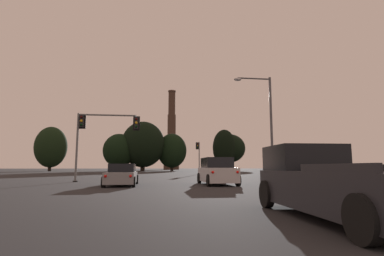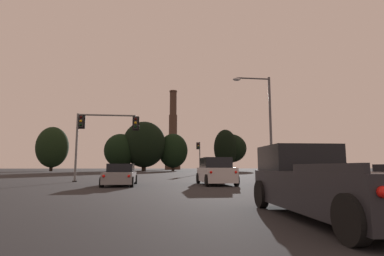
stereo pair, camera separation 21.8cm
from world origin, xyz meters
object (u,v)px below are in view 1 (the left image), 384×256
Objects in this scene: suv_right_lane_front at (217,172)px; traffic_light_overhead_left at (99,129)px; smokestack at (172,138)px; sedan_left_lane_front at (122,175)px; pickup_truck_right_lane_third at (332,184)px; traffic_light_far_right at (198,153)px; street_lamp at (265,117)px.

traffic_light_overhead_left reaches higher than suv_right_lane_front.
sedan_left_lane_front is at bearing -95.02° from smokestack.
suv_right_lane_front is (6.44, 0.09, 0.23)m from sedan_left_lane_front.
sedan_left_lane_front is 6.44m from suv_right_lane_front.
pickup_truck_right_lane_third is at bearing -92.13° from smokestack.
sedan_left_lane_front is 135.57m from smokestack.
traffic_light_overhead_left is at bearing 149.13° from suv_right_lane_front.
suv_right_lane_front reaches higher than sedan_left_lane_front.
traffic_light_far_right is at bearing -90.97° from smokestack.
suv_right_lane_front is at bearing -92.28° from smokestack.
sedan_left_lane_front is 0.96× the size of suv_right_lane_front.
pickup_truck_right_lane_third is at bearing -90.63° from suv_right_lane_front.
pickup_truck_right_lane_third is 21.37m from traffic_light_overhead_left.
pickup_truck_right_lane_third is at bearing -65.33° from sedan_left_lane_front.
traffic_light_far_right is 0.14× the size of smokestack.
street_lamp is at bearing -88.15° from traffic_light_far_right.
traffic_light_far_right is 29.15m from traffic_light_overhead_left.
traffic_light_far_right reaches higher than pickup_truck_right_lane_third.
traffic_light_overhead_left is (-8.99, 5.38, 3.48)m from suv_right_lane_front.
pickup_truck_right_lane_third is 0.97× the size of traffic_light_overhead_left.
traffic_light_overhead_left is at bearing 117.16° from pickup_truck_right_lane_third.
pickup_truck_right_lane_third is at bearing -94.75° from traffic_light_far_right.
suv_right_lane_front is (0.16, 13.75, 0.09)m from pickup_truck_right_lane_third.
suv_right_lane_front reaches higher than pickup_truck_right_lane_third.
sedan_left_lane_front is 0.11× the size of smokestack.
smokestack is (14.34, 128.68, 11.92)m from traffic_light_overhead_left.
suv_right_lane_front is 11.04m from traffic_light_overhead_left.
pickup_truck_right_lane_third is 1.14× the size of suv_right_lane_front.
street_lamp is (13.55, -3.08, 0.87)m from traffic_light_overhead_left.
traffic_light_overhead_left is 130.02m from smokestack.
traffic_light_overhead_left reaches higher than sedan_left_lane_front.
smokestack reaches higher than pickup_truck_right_lane_third.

